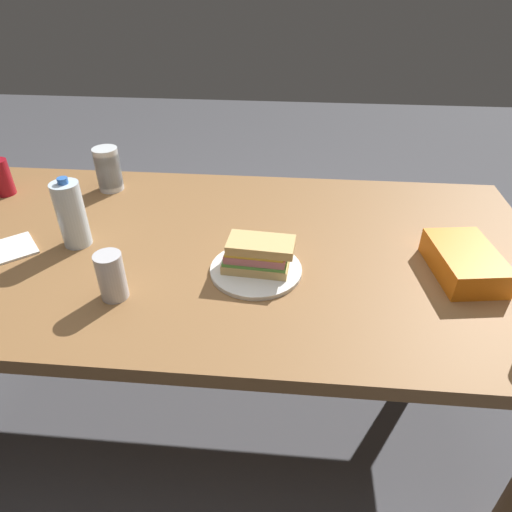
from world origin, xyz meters
The scene contains 10 objects.
ground_plane centered at (0.00, 0.00, 0.00)m, with size 8.00×8.00×0.00m, color #4C4C51.
dining_table centered at (0.00, 0.00, 0.65)m, with size 1.83×0.94×0.73m.
paper_plate centered at (0.11, -0.12, 0.74)m, with size 0.24×0.24×0.01m, color white.
sandwich centered at (0.11, -0.11, 0.79)m, with size 0.19×0.11×0.08m.
soda_can_red centered at (-0.79, 0.26, 0.79)m, with size 0.07×0.07×0.12m, color maroon.
chip_bag centered at (0.65, -0.07, 0.77)m, with size 0.23×0.15×0.07m, color orange.
water_bottle_tall centered at (-0.41, -0.02, 0.83)m, with size 0.08×0.08×0.20m.
plastic_cup_stack centered at (-0.44, 0.32, 0.81)m, with size 0.08×0.08×0.15m.
soda_can_silver centered at (-0.22, -0.25, 0.79)m, with size 0.07×0.07×0.12m, color silver.
paper_napkin centered at (-0.59, -0.08, 0.74)m, with size 0.13×0.13×0.01m, color white.
Camera 1 is at (0.20, -1.08, 1.45)m, focal length 32.00 mm.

